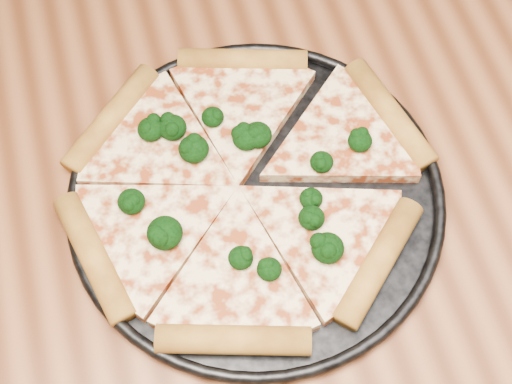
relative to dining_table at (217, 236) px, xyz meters
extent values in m
cube|color=brown|center=(0.00, 0.00, 0.07)|extent=(1.20, 0.90, 0.04)
cube|color=brown|center=(0.54, 0.39, -0.30)|extent=(0.06, 0.06, 0.71)
cylinder|color=black|center=(0.03, -0.02, 0.09)|extent=(0.32, 0.32, 0.01)
torus|color=black|center=(0.03, -0.02, 0.10)|extent=(0.33, 0.33, 0.01)
cylinder|color=#C08430|center=(0.17, 0.03, 0.11)|extent=(0.05, 0.12, 0.02)
cylinder|color=#C08430|center=(0.06, 0.12, 0.11)|extent=(0.12, 0.06, 0.02)
cylinder|color=#C08430|center=(-0.07, 0.09, 0.11)|extent=(0.10, 0.10, 0.02)
cylinder|color=#C08430|center=(-0.11, -0.04, 0.11)|extent=(0.05, 0.12, 0.02)
cylinder|color=#C08430|center=(-0.02, -0.14, 0.11)|extent=(0.12, 0.06, 0.02)
cylinder|color=#C08430|center=(0.11, -0.11, 0.11)|extent=(0.10, 0.10, 0.02)
ellipsoid|color=black|center=(0.14, 0.00, 0.12)|extent=(0.02, 0.02, 0.02)
ellipsoid|color=black|center=(-0.01, 0.03, 0.12)|extent=(0.03, 0.03, 0.02)
ellipsoid|color=black|center=(-0.07, 0.00, 0.12)|extent=(0.02, 0.02, 0.02)
ellipsoid|color=black|center=(0.02, 0.06, 0.12)|extent=(0.02, 0.02, 0.02)
ellipsoid|color=black|center=(0.08, -0.09, 0.12)|extent=(0.03, 0.03, 0.02)
ellipsoid|color=black|center=(0.01, -0.08, 0.12)|extent=(0.02, 0.02, 0.02)
ellipsoid|color=black|center=(0.05, 0.03, 0.12)|extent=(0.03, 0.03, 0.02)
ellipsoid|color=black|center=(-0.05, -0.04, 0.12)|extent=(0.03, 0.03, 0.02)
ellipsoid|color=black|center=(0.10, -0.01, 0.12)|extent=(0.02, 0.02, 0.02)
ellipsoid|color=black|center=(-0.02, 0.06, 0.12)|extent=(0.03, 0.03, 0.02)
ellipsoid|color=black|center=(0.08, -0.04, 0.12)|extent=(0.02, 0.02, 0.02)
ellipsoid|color=black|center=(0.04, 0.03, 0.12)|extent=(0.03, 0.03, 0.02)
ellipsoid|color=black|center=(-0.04, 0.06, 0.12)|extent=(0.02, 0.02, 0.02)
ellipsoid|color=black|center=(0.07, -0.06, 0.12)|extent=(0.02, 0.02, 0.02)
ellipsoid|color=black|center=(0.03, -0.09, 0.12)|extent=(0.02, 0.02, 0.02)
camera|label=1|loc=(-0.05, -0.31, 0.69)|focal=53.42mm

